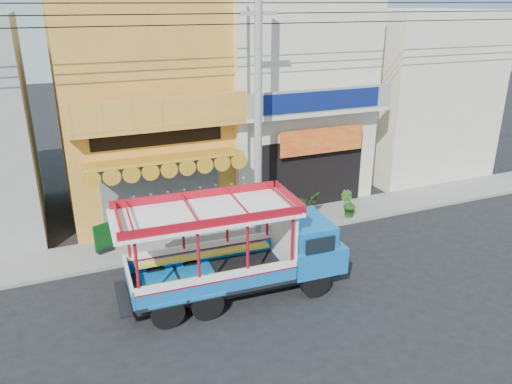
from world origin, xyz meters
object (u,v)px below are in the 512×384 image
songthaew_truck (250,248)px  potted_plant_a (306,206)px  utility_pole (262,97)px  green_sign (104,240)px  potted_plant_b (348,204)px

songthaew_truck → potted_plant_a: size_ratio=6.10×
utility_pole → potted_plant_a: utility_pole is taller
songthaew_truck → green_sign: songthaew_truck is taller
utility_pole → potted_plant_b: 5.73m
green_sign → songthaew_truck: bearing=-48.1°
utility_pole → potted_plant_a: size_ratio=26.49×
songthaew_truck → green_sign: 5.47m
green_sign → potted_plant_b: potted_plant_b is taller
utility_pole → songthaew_truck: bearing=-118.9°
utility_pole → potted_plant_a: (2.10, 0.59, -4.38)m
potted_plant_a → potted_plant_b: bearing=-50.4°
green_sign → potted_plant_b: 9.08m
potted_plant_a → potted_plant_b: potted_plant_a is taller
songthaew_truck → green_sign: (-3.60, 4.02, -0.89)m
utility_pole → green_sign: bearing=171.4°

